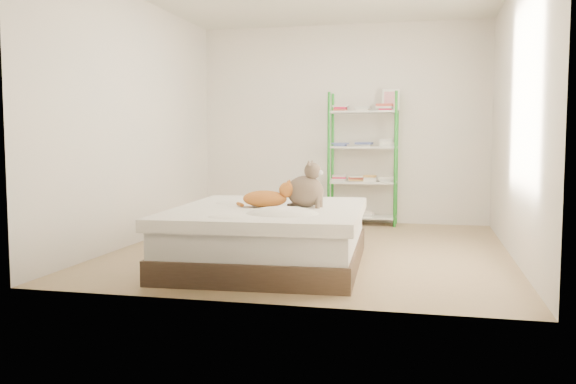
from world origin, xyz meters
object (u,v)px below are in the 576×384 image
(orange_cat, at_px, (265,197))
(grey_cat, at_px, (305,184))
(shelf_unit, at_px, (364,157))
(cardboard_box, at_px, (326,218))
(white_bin, at_px, (291,207))
(bed, at_px, (269,236))

(orange_cat, distance_m, grey_cat, 0.37)
(shelf_unit, bearing_deg, cardboard_box, -115.09)
(orange_cat, height_order, shelf_unit, shelf_unit)
(shelf_unit, bearing_deg, white_bin, -178.14)
(bed, bearing_deg, cardboard_box, 81.59)
(grey_cat, height_order, white_bin, grey_cat)
(orange_cat, height_order, grey_cat, grey_cat)
(bed, distance_m, orange_cat, 0.35)
(orange_cat, bearing_deg, bed, 37.65)
(white_bin, bearing_deg, cardboard_box, -51.35)
(bed, height_order, shelf_unit, shelf_unit)
(bed, bearing_deg, shelf_unit, 75.63)
(orange_cat, distance_m, cardboard_box, 2.03)
(bed, xyz_separation_m, white_bin, (-0.41, 2.69, -0.05))
(shelf_unit, distance_m, cardboard_box, 1.10)
(grey_cat, bearing_deg, white_bin, 23.09)
(orange_cat, relative_size, shelf_unit, 0.26)
(orange_cat, relative_size, grey_cat, 1.16)
(white_bin, bearing_deg, orange_cat, -82.09)
(bed, distance_m, shelf_unit, 2.84)
(bed, height_order, orange_cat, orange_cat)
(bed, xyz_separation_m, cardboard_box, (0.18, 1.95, -0.08))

